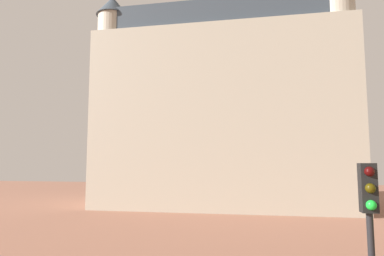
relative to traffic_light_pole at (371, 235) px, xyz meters
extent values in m
cube|color=#B2A893|center=(-5.20, 27.76, 5.50)|extent=(24.42, 11.25, 17.06)
cube|color=#38424C|center=(-5.20, 27.76, 15.23)|extent=(22.47, 10.35, 2.40)
cube|color=#B2A893|center=(-3.98, 27.76, 14.32)|extent=(4.77, 4.77, 34.72)
cylinder|color=#B2A893|center=(-15.91, 23.63, 6.51)|extent=(2.80, 2.80, 19.09)
cone|color=#38424C|center=(-15.91, 23.63, 17.05)|extent=(3.20, 3.20, 2.00)
cylinder|color=#B2A893|center=(5.51, 23.63, 6.92)|extent=(2.80, 2.80, 19.91)
cube|color=black|center=(0.00, 0.02, 0.84)|extent=(0.28, 0.24, 0.90)
sphere|color=#390606|center=(0.00, -0.11, 1.14)|extent=(0.18, 0.18, 0.18)
sphere|color=#3C3306|center=(0.00, -0.11, 0.84)|extent=(0.18, 0.18, 0.18)
sphere|color=green|center=(0.00, -0.11, 0.54)|extent=(0.18, 0.18, 0.18)
camera|label=1|loc=(-2.04, -6.70, 1.29)|focal=31.28mm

